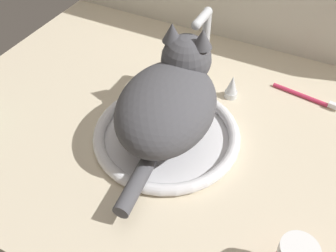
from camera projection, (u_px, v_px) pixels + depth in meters
countertop at (175, 130)px, 88.69cm from camera, size 114.81×82.78×3.00cm
sink_basin at (168, 135)px, 83.98cm from camera, size 32.99×32.99×2.61cm
faucet at (204, 62)px, 91.17cm from camera, size 18.42×9.38×22.53cm
cat at (172, 98)px, 78.97cm from camera, size 22.95×40.81×19.79cm
toothbrush at (307, 97)px, 94.04cm from camera, size 16.86×3.52×1.70cm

